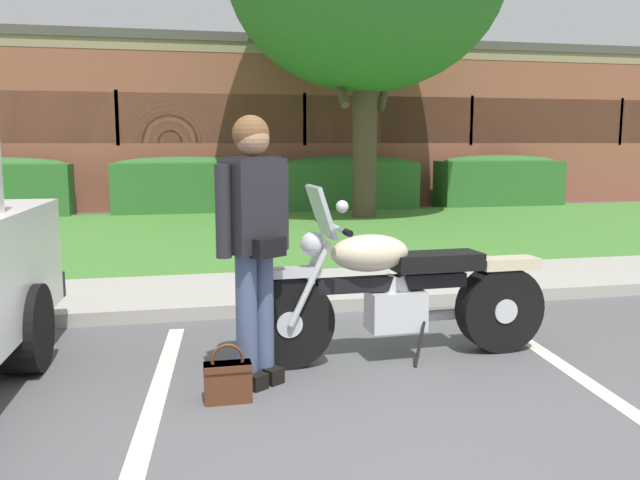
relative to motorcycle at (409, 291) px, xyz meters
The scene contains 13 objects.
ground_plane 1.44m from the motorcycle, 108.84° to the right, with size 140.00×140.00×0.00m, color #565659.
curb_strip 1.57m from the motorcycle, 106.85° to the left, with size 60.00×0.20×0.12m, color #ADA89E.
concrete_walk 2.38m from the motorcycle, 100.80° to the left, with size 60.00×1.50×0.08m, color #ADA89E.
grass_lawn 6.57m from the motorcycle, 93.84° to the left, with size 60.00×6.98×0.06m, color #478433.
stall_stripe_0 2.17m from the motorcycle, 149.20° to the right, with size 0.12×4.40×0.01m, color silver.
stall_stripe_1 1.51m from the motorcycle, 49.50° to the right, with size 0.12×4.40×0.01m, color silver.
motorcycle is the anchor object (origin of this frame).
rider_person 1.27m from the motorcycle, 166.78° to the right, with size 0.49×0.41×1.70m.
handbag 1.48m from the motorcycle, 157.75° to the right, with size 0.28×0.13×0.36m.
hedge_center_left 10.24m from the motorcycle, 97.67° to the left, with size 2.99×0.90×1.24m.
hedge_center_right 10.41m from the motorcycle, 77.21° to the left, with size 3.03×0.90×1.24m.
hedge_right 11.78m from the motorcycle, 59.51° to the left, with size 2.99×0.90×1.24m.
brick_building 16.45m from the motorcycle, 84.97° to the left, with size 24.81×10.84×3.96m.
Camera 1 is at (-1.19, -3.09, 1.54)m, focal length 37.34 mm.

